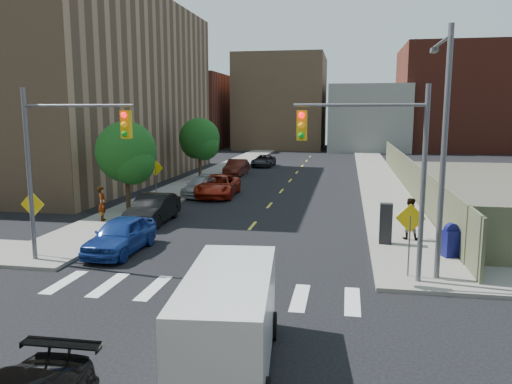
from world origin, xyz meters
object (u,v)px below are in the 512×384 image
at_px(parked_car_blue, 121,235).
at_px(payphone, 386,223).
at_px(parked_car_black, 153,209).
at_px(parked_car_red, 218,186).
at_px(parked_car_grey, 264,161).
at_px(parked_car_maroon, 236,167).
at_px(pedestrian_west, 102,204).
at_px(pedestrian_east, 409,219).
at_px(parked_car_silver, 201,186).
at_px(mailbox, 451,241).
at_px(cargo_van, 229,316).
at_px(parked_car_white, 236,169).

distance_m(parked_car_blue, payphone, 11.80).
xyz_separation_m(parked_car_black, payphone, (12.21, -2.67, 0.29)).
xyz_separation_m(parked_car_blue, parked_car_red, (0.48, 14.81, 0.00)).
xyz_separation_m(parked_car_red, parked_car_grey, (0.00, 19.95, -0.13)).
distance_m(parked_car_black, parked_car_maroon, 21.02).
xyz_separation_m(parked_car_black, pedestrian_west, (-2.66, -0.59, 0.31)).
distance_m(parked_car_grey, pedestrian_east, 32.98).
bearing_deg(parked_car_maroon, parked_car_silver, -89.02).
bearing_deg(payphone, mailbox, -32.43).
relative_size(parked_car_black, parked_car_red, 0.85).
distance_m(parked_car_red, cargo_van, 24.34).
bearing_deg(pedestrian_east, parked_car_silver, -32.13).
relative_size(parked_car_white, parked_car_grey, 0.76).
relative_size(parked_car_black, cargo_van, 0.90).
bearing_deg(parked_car_grey, payphone, -69.36).
xyz_separation_m(parked_car_white, payphone, (12.21, -23.54, 0.47)).
bearing_deg(pedestrian_west, parked_car_silver, -32.81).
distance_m(parked_car_black, mailbox, 15.33).
height_order(parked_car_red, payphone, payphone).
xyz_separation_m(parked_car_blue, pedestrian_east, (12.53, 4.06, 0.35)).
distance_m(payphone, pedestrian_west, 15.01).
distance_m(parked_car_white, pedestrian_east, 26.18).
distance_m(parked_car_silver, parked_car_grey, 19.86).
relative_size(parked_car_black, parked_car_maroon, 1.04).
distance_m(parked_car_white, mailbox, 29.20).
xyz_separation_m(parked_car_silver, parked_car_white, (0.00, 11.63, -0.06)).
relative_size(parked_car_blue, parked_car_red, 0.81).
relative_size(parked_car_maroon, cargo_van, 0.87).
xyz_separation_m(pedestrian_west, pedestrian_east, (16.01, -1.05, 0.03)).
xyz_separation_m(parked_car_silver, payphone, (12.21, -11.91, 0.40)).
height_order(cargo_van, mailbox, cargo_van).
relative_size(parked_car_silver, cargo_van, 0.87).
bearing_deg(cargo_van, parked_car_silver, 102.36).
height_order(parked_car_blue, pedestrian_west, pedestrian_west).
relative_size(parked_car_blue, parked_car_white, 1.27).
bearing_deg(parked_car_blue, cargo_van, -50.48).
bearing_deg(pedestrian_west, parked_car_maroon, -24.69).
relative_size(parked_car_blue, pedestrian_east, 2.33).
xyz_separation_m(parked_car_black, cargo_van, (7.73, -14.37, 0.45)).
bearing_deg(pedestrian_east, parked_car_blue, 25.03).
height_order(pedestrian_west, pedestrian_east, pedestrian_east).
bearing_deg(parked_car_black, parked_car_grey, 86.75).
bearing_deg(mailbox, parked_car_blue, 164.46).
xyz_separation_m(parked_car_white, parked_car_maroon, (0.00, 0.15, 0.15)).
distance_m(parked_car_silver, mailbox, 20.02).
relative_size(parked_car_silver, pedestrian_east, 2.37).
xyz_separation_m(parked_car_white, pedestrian_west, (-2.66, -21.47, 0.49)).
distance_m(parked_car_blue, cargo_van, 11.09).
bearing_deg(mailbox, parked_car_black, 142.37).
bearing_deg(parked_car_black, pedestrian_west, -168.07).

